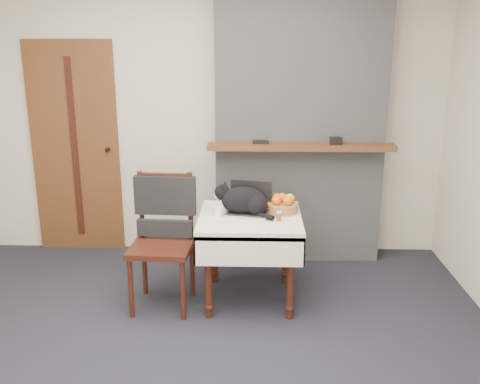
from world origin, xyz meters
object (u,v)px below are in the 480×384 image
object	(u,v)px
laptop	(249,205)
side_table	(250,229)
door	(75,149)
cream_jar	(219,211)
fruit_basket	(282,205)
chair	(164,222)
pill_bottle	(279,216)
cat	(244,201)

from	to	relation	value
laptop	side_table	bearing A→B (deg)	-72.81
door	cream_jar	size ratio (longest dim) A/B	26.84
fruit_basket	chair	size ratio (longest dim) A/B	0.24
door	fruit_basket	distance (m)	2.16
side_table	cream_jar	size ratio (longest dim) A/B	10.47
chair	laptop	bearing A→B (deg)	12.56
door	pill_bottle	size ratio (longest dim) A/B	26.01
door	cat	size ratio (longest dim) A/B	4.22
cat	cream_jar	world-z (taller)	cat
cat	cream_jar	xyz separation A→B (m)	(-0.20, -0.05, -0.07)
side_table	fruit_basket	xyz separation A→B (m)	(0.25, 0.10, 0.17)
fruit_basket	laptop	bearing A→B (deg)	-174.84
side_table	cat	bearing A→B (deg)	140.36
laptop	pill_bottle	world-z (taller)	laptop
pill_bottle	cat	bearing A→B (deg)	148.47
side_table	pill_bottle	xyz separation A→B (m)	(0.22, -0.12, 0.15)
laptop	fruit_basket	bearing A→B (deg)	17.25
door	chair	xyz separation A→B (m)	(1.01, -1.09, -0.35)
door	laptop	bearing A→B (deg)	-30.57
cat	chair	xyz separation A→B (m)	(-0.62, -0.07, -0.15)
cream_jar	fruit_basket	bearing A→B (deg)	13.47
laptop	chair	world-z (taller)	chair
laptop	door	bearing A→B (deg)	161.52
door	cat	distance (m)	1.93
chair	cat	bearing A→B (deg)	9.53
cat	fruit_basket	distance (m)	0.30
side_table	fruit_basket	world-z (taller)	fruit_basket
cream_jar	fruit_basket	size ratio (longest dim) A/B	0.30
cream_jar	laptop	bearing A→B (deg)	22.04
cream_jar	pill_bottle	world-z (taller)	pill_bottle
pill_bottle	chair	world-z (taller)	chair
cat	cream_jar	bearing A→B (deg)	-149.10
side_table	fruit_basket	distance (m)	0.32
cat	pill_bottle	distance (m)	0.31
cream_jar	cat	bearing A→B (deg)	15.70
laptop	chair	xyz separation A→B (m)	(-0.65, -0.10, -0.11)
fruit_basket	chair	distance (m)	0.93
pill_bottle	fruit_basket	world-z (taller)	fruit_basket
pill_bottle	chair	xyz separation A→B (m)	(-0.88, 0.09, -0.09)
side_table	laptop	bearing A→B (deg)	95.10
side_table	cat	xyz separation A→B (m)	(-0.04, 0.04, 0.22)
side_table	pill_bottle	bearing A→B (deg)	-29.68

